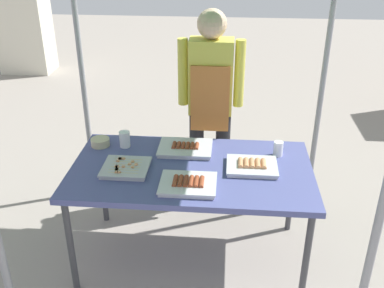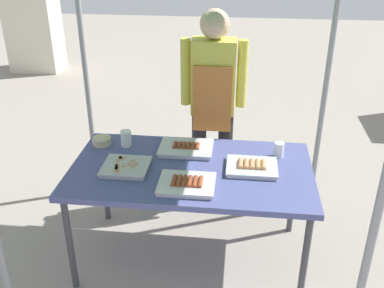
{
  "view_description": "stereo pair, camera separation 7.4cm",
  "coord_description": "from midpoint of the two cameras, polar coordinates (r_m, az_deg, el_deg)",
  "views": [
    {
      "loc": [
        0.22,
        -2.58,
        2.23
      ],
      "look_at": [
        0.0,
        0.05,
        0.9
      ],
      "focal_mm": 41.98,
      "sensor_mm": 36.0,
      "label": 1
    },
    {
      "loc": [
        0.3,
        -2.57,
        2.23
      ],
      "look_at": [
        0.0,
        0.05,
        0.9
      ],
      "focal_mm": 41.98,
      "sensor_mm": 36.0,
      "label": 2
    }
  ],
  "objects": [
    {
      "name": "tray_grilled_sausages",
      "position": [
        2.98,
        6.91,
        -2.79
      ],
      "size": [
        0.33,
        0.27,
        0.05
      ],
      "color": "silver",
      "rests_on": "stall_table"
    },
    {
      "name": "stall_table",
      "position": [
        3.0,
        -0.79,
        -3.89
      ],
      "size": [
        1.6,
        0.9,
        0.75
      ],
      "color": "#4C518C",
      "rests_on": "ground"
    },
    {
      "name": "neighbor_stall_right",
      "position": [
        7.69,
        -21.23,
        15.75
      ],
      "size": [
        0.77,
        0.55,
        1.97
      ],
      "color": "beige",
      "rests_on": "ground"
    },
    {
      "name": "ground_plane",
      "position": [
        3.41,
        -0.71,
        -14.01
      ],
      "size": [
        18.0,
        18.0,
        0.0
      ],
      "primitive_type": "plane",
      "color": "gray"
    },
    {
      "name": "drink_cup_by_wok",
      "position": [
        3.26,
        -9.19,
        0.6
      ],
      "size": [
        0.08,
        0.08,
        0.12
      ],
      "primitive_type": "cylinder",
      "color": "white",
      "rests_on": "stall_table"
    },
    {
      "name": "tray_spring_rolls",
      "position": [
        3.19,
        -1.52,
        -0.52
      ],
      "size": [
        0.38,
        0.29,
        0.05
      ],
      "color": "silver",
      "rests_on": "stall_table"
    },
    {
      "name": "drink_cup_near_edge",
      "position": [
        3.15,
        10.23,
        -0.6
      ],
      "size": [
        0.07,
        0.07,
        0.1
      ],
      "primitive_type": "cylinder",
      "color": "white",
      "rests_on": "stall_table"
    },
    {
      "name": "vendor_woman",
      "position": [
        3.58,
        1.78,
        6.29
      ],
      "size": [
        0.52,
        0.23,
        1.64
      ],
      "rotation": [
        0.0,
        0.0,
        3.14
      ],
      "color": "black",
      "rests_on": "ground"
    },
    {
      "name": "tray_pork_links",
      "position": [
        2.77,
        -1.24,
        -5.09
      ],
      "size": [
        0.35,
        0.28,
        0.05
      ],
      "color": "silver",
      "rests_on": "stall_table"
    },
    {
      "name": "tray_meat_skewers",
      "position": [
        2.98,
        -9.12,
        -3.01
      ],
      "size": [
        0.3,
        0.28,
        0.04
      ],
      "color": "#ADADB2",
      "rests_on": "stall_table"
    },
    {
      "name": "condiment_bowl",
      "position": [
        3.33,
        -12.2,
        0.23
      ],
      "size": [
        0.14,
        0.14,
        0.06
      ],
      "primitive_type": "cylinder",
      "color": "#BFB28C",
      "rests_on": "stall_table"
    }
  ]
}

